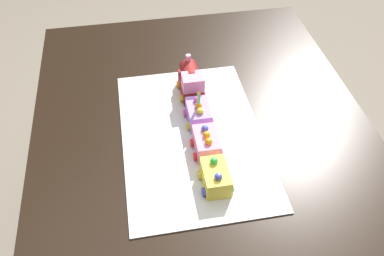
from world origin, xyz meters
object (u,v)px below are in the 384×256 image
Objects in this scene: cake_car_flatbed_lavender at (198,114)px; birthday_candle at (199,97)px; dining_table at (207,168)px; cake_locomotive at (191,82)px; cake_car_gondola_bubblegum at (206,143)px; cake_car_hopper_lemon at (216,177)px.

birthday_candle reaches higher than cake_car_flatbed_lavender.
dining_table is 0.23m from birthday_candle.
cake_locomotive is 1.40× the size of cake_car_gondola_bubblegum.
cake_car_gondola_bubblegum is at bearing 0.00° from cake_car_flatbed_lavender.
birthday_candle is (-0.24, 0.00, 0.07)m from cake_car_hopper_lemon.
birthday_candle is at bearing 0.00° from cake_car_flatbed_lavender.
cake_car_hopper_lemon is at bearing 0.00° from cake_car_gondola_bubblegum.
dining_table is 14.00× the size of cake_car_flatbed_lavender.
cake_car_gondola_bubblegum is (0.25, -0.00, -0.02)m from cake_locomotive.
cake_locomotive is 0.14m from birthday_candle.
cake_car_gondola_bubblegum is 1.00× the size of cake_car_hopper_lemon.
cake_car_flatbed_lavender is 2.08× the size of birthday_candle.
dining_table is 14.00× the size of cake_car_gondola_bubblegum.
cake_locomotive reaches higher than cake_car_hopper_lemon.
cake_car_flatbed_lavender is (-0.09, -0.01, 0.14)m from dining_table.
birthday_candle is (-0.09, -0.01, 0.21)m from dining_table.
cake_car_gondola_bubblegum is at bearing -0.00° from birthday_candle.
cake_car_flatbed_lavender and cake_car_gondola_bubblegum have the same top height.
cake_locomotive reaches higher than cake_car_gondola_bubblegum.
cake_car_gondola_bubblegum is (0.02, -0.01, 0.14)m from dining_table.
cake_car_hopper_lemon is at bearing -0.00° from cake_locomotive.
birthday_candle reaches higher than cake_car_hopper_lemon.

